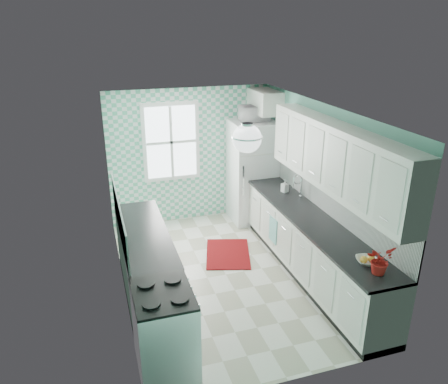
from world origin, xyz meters
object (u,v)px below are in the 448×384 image
object	(u,v)px
ceiling_light	(247,138)
potted_plant	(380,260)
sink	(291,200)
fruit_bowl	(367,261)
stove	(165,329)
microwave	(254,113)
fridge	(253,171)

from	to	relation	value
ceiling_light	potted_plant	world-z (taller)	ceiling_light
sink	fruit_bowl	size ratio (longest dim) A/B	2.11
stove	microwave	xyz separation A→B (m)	(2.31, 3.38, 1.55)
potted_plant	microwave	world-z (taller)	microwave
fruit_bowl	potted_plant	distance (m)	0.26
stove	sink	distance (m)	3.12
sink	microwave	xyz separation A→B (m)	(-0.09, 1.43, 1.12)
fridge	stove	size ratio (longest dim) A/B	2.02
stove	microwave	size ratio (longest dim) A/B	1.88
ceiling_light	fridge	bearing A→B (deg)	66.92
microwave	ceiling_light	bearing A→B (deg)	66.58
sink	potted_plant	bearing A→B (deg)	-91.60
ceiling_light	potted_plant	distance (m)	2.03
fridge	stove	distance (m)	4.12
ceiling_light	fruit_bowl	distance (m)	2.01
stove	sink	xyz separation A→B (m)	(2.40, 1.95, 0.44)
ceiling_light	potted_plant	size ratio (longest dim) A/B	1.06
fridge	potted_plant	bearing A→B (deg)	-88.77
fruit_bowl	microwave	distance (m)	3.65
stove	ceiling_light	bearing A→B (deg)	29.86
ceiling_light	fridge	xyz separation A→B (m)	(1.11, 2.60, -1.37)
fruit_bowl	stove	bearing A→B (deg)	177.50
sink	microwave	bearing A→B (deg)	92.26
fruit_bowl	microwave	bearing A→B (deg)	91.48
ceiling_light	fruit_bowl	bearing A→B (deg)	-36.26
fridge	sink	world-z (taller)	fridge
fridge	fruit_bowl	bearing A→B (deg)	-88.68
potted_plant	microwave	xyz separation A→B (m)	(-0.09, 3.70, 0.94)
ceiling_light	stove	size ratio (longest dim) A/B	0.37
fridge	sink	xyz separation A→B (m)	(0.09, -1.43, -0.02)
fruit_bowl	microwave	size ratio (longest dim) A/B	0.50
sink	microwave	size ratio (longest dim) A/B	1.05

